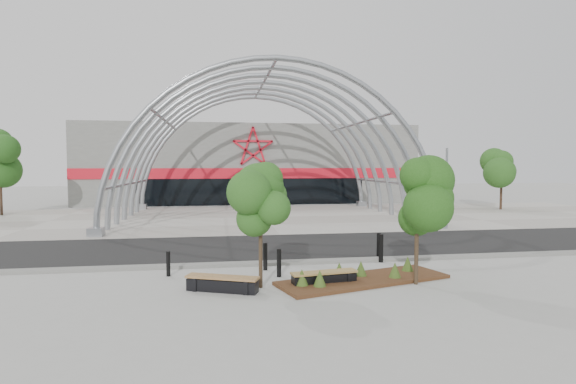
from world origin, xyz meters
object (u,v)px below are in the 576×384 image
at_px(signal_pole, 446,186).
at_px(bench_1, 324,279).
at_px(street_tree_1, 417,198).
at_px(bollard_2, 279,263).
at_px(street_tree_0, 260,203).
at_px(bench_0, 222,284).

xyz_separation_m(signal_pole, bench_1, (-10.66, -11.96, -2.37)).
relative_size(street_tree_1, bench_1, 1.77).
distance_m(bench_1, bollard_2, 1.89).
distance_m(street_tree_1, bollard_2, 5.20).
bearing_deg(signal_pole, street_tree_1, -121.87).
distance_m(signal_pole, street_tree_0, 17.42).
bearing_deg(bench_1, street_tree_1, -6.02).
height_order(bench_1, bollard_2, bollard_2).
distance_m(signal_pole, street_tree_1, 14.46).
bearing_deg(bollard_2, signal_pole, 41.60).
relative_size(street_tree_0, street_tree_1, 0.96).
bearing_deg(street_tree_1, bench_0, 178.90).
xyz_separation_m(street_tree_1, bench_0, (-6.32, 0.12, -2.62)).
bearing_deg(street_tree_0, bench_1, -1.71).
relative_size(signal_pole, street_tree_1, 1.25).
bearing_deg(bench_0, bollard_2, 37.63).
bearing_deg(street_tree_1, bollard_2, 159.11).
height_order(street_tree_0, bench_0, street_tree_0).
height_order(signal_pole, bollard_2, signal_pole).
xyz_separation_m(bench_1, bollard_2, (-1.31, 1.33, 0.27)).
xyz_separation_m(street_tree_1, bollard_2, (-4.33, 1.65, -2.35)).
xyz_separation_m(street_tree_0, bench_1, (2.07, -0.06, -2.50)).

